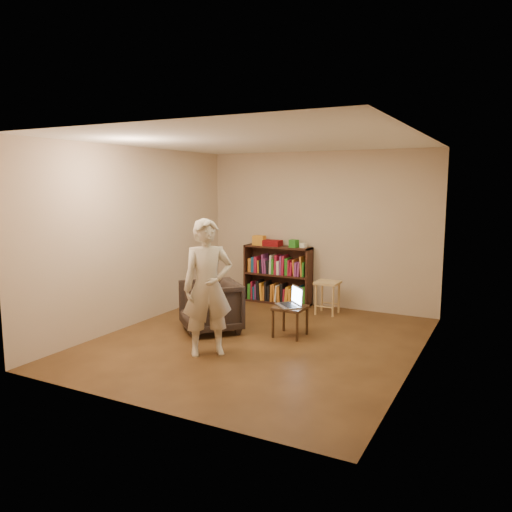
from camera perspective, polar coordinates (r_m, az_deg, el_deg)
The scene contains 15 objects.
floor at distance 6.71m, azimuth 0.17°, elevation -9.71°, with size 4.50×4.50×0.00m, color #432A15.
ceiling at distance 6.40m, azimuth 0.18°, elevation 13.01°, with size 4.50×4.50×0.00m, color white.
wall_back at distance 8.47m, azimuth 7.19°, elevation 3.00°, with size 4.00×4.00×0.00m, color beige.
wall_left at distance 7.55m, azimuth -13.45°, elevation 2.19°, with size 4.50×4.50×0.00m, color beige.
wall_right at distance 5.79m, azimuth 18.04°, elevation 0.20°, with size 4.50×4.50×0.00m, color beige.
bookshelf at distance 8.71m, azimuth 2.53°, elevation -2.51°, with size 1.20×0.30×1.00m.
box_yellow at distance 8.73m, azimuth 0.37°, elevation 1.80°, with size 0.21×0.15×0.17m, color orange.
red_cloth at distance 8.64m, azimuth 1.91°, elevation 1.49°, with size 0.30×0.22×0.10m, color maroon.
box_green at distance 8.45m, azimuth 4.35°, elevation 1.43°, with size 0.13×0.13×0.13m, color #297E21.
box_white at distance 8.44m, azimuth 5.44°, elevation 1.22°, with size 0.10×0.10×0.08m, color white.
stool at distance 8.04m, azimuth 8.18°, elevation -3.61°, with size 0.36×0.36×0.53m.
armchair at distance 7.08m, azimuth -5.23°, elevation -5.76°, with size 0.76×0.79×0.72m, color black.
side_table at distance 6.85m, azimuth 3.94°, elevation -6.34°, with size 0.41×0.41×0.42m.
laptop at distance 6.83m, azimuth 4.07°, elevation -5.23°, with size 0.45×0.44×0.27m.
person at distance 6.04m, azimuth -5.54°, elevation -3.62°, with size 0.61×0.40×1.66m, color beige.
Camera 1 is at (2.93, -5.66, 2.08)m, focal length 35.00 mm.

